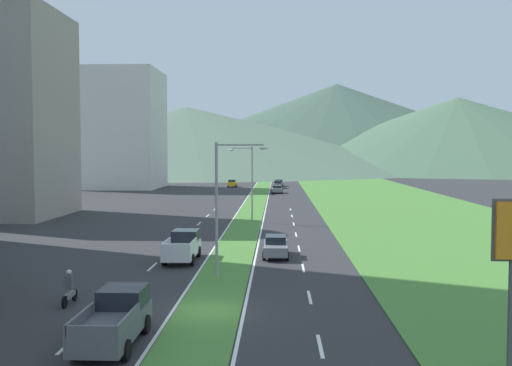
{
  "coord_description": "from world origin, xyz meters",
  "views": [
    {
      "loc": [
        3.38,
        -27.29,
        7.83
      ],
      "look_at": [
        0.48,
        48.59,
        3.57
      ],
      "focal_mm": 40.11,
      "sensor_mm": 36.0,
      "label": 1
    }
  ],
  "objects_px": {
    "car_1": "(279,183)",
    "car_2": "(232,183)",
    "pickup_truck_0": "(183,247)",
    "car_0": "(278,185)",
    "street_lamp_mid": "(249,179)",
    "car_3": "(277,189)",
    "pickup_truck_1": "(115,319)",
    "car_4": "(276,246)",
    "street_lamp_near": "(223,198)",
    "motorcycle_rider": "(69,290)"
  },
  "relations": [
    {
      "from": "car_2",
      "to": "pickup_truck_0",
      "type": "xyz_separation_m",
      "value": [
        3.14,
        -83.62,
        0.19
      ]
    },
    {
      "from": "car_3",
      "to": "car_4",
      "type": "distance_m",
      "value": 63.77
    },
    {
      "from": "car_0",
      "to": "car_3",
      "type": "height_order",
      "value": "car_0"
    },
    {
      "from": "car_0",
      "to": "street_lamp_mid",
      "type": "bearing_deg",
      "value": -3.09
    },
    {
      "from": "car_0",
      "to": "car_3",
      "type": "bearing_deg",
      "value": -0.54
    },
    {
      "from": "car_0",
      "to": "pickup_truck_1",
      "type": "xyz_separation_m",
      "value": [
        -6.63,
        -97.25,
        0.2
      ]
    },
    {
      "from": "pickup_truck_0",
      "to": "pickup_truck_1",
      "type": "height_order",
      "value": "same"
    },
    {
      "from": "car_3",
      "to": "pickup_truck_1",
      "type": "relative_size",
      "value": 0.8
    },
    {
      "from": "pickup_truck_1",
      "to": "motorcycle_rider",
      "type": "height_order",
      "value": "pickup_truck_1"
    },
    {
      "from": "car_2",
      "to": "pickup_truck_0",
      "type": "bearing_deg",
      "value": -177.85
    },
    {
      "from": "street_lamp_mid",
      "to": "car_1",
      "type": "relative_size",
      "value": 1.82
    },
    {
      "from": "car_4",
      "to": "motorcycle_rider",
      "type": "relative_size",
      "value": 2.23
    },
    {
      "from": "car_0",
      "to": "car_3",
      "type": "relative_size",
      "value": 1.1
    },
    {
      "from": "street_lamp_near",
      "to": "car_0",
      "type": "relative_size",
      "value": 1.77
    },
    {
      "from": "car_3",
      "to": "pickup_truck_0",
      "type": "height_order",
      "value": "pickup_truck_0"
    },
    {
      "from": "street_lamp_near",
      "to": "pickup_truck_1",
      "type": "height_order",
      "value": "street_lamp_near"
    },
    {
      "from": "pickup_truck_1",
      "to": "car_1",
      "type": "bearing_deg",
      "value": -3.78
    },
    {
      "from": "car_1",
      "to": "motorcycle_rider",
      "type": "xyz_separation_m",
      "value": [
        -10.87,
        -98.28,
        -0.02
      ]
    },
    {
      "from": "street_lamp_mid",
      "to": "car_2",
      "type": "distance_m",
      "value": 62.24
    },
    {
      "from": "street_lamp_mid",
      "to": "pickup_truck_1",
      "type": "distance_m",
      "value": 39.95
    },
    {
      "from": "street_lamp_near",
      "to": "car_4",
      "type": "bearing_deg",
      "value": 64.82
    },
    {
      "from": "street_lamp_mid",
      "to": "pickup_truck_1",
      "type": "bearing_deg",
      "value": -95.06
    },
    {
      "from": "street_lamp_near",
      "to": "car_1",
      "type": "distance_m",
      "value": 91.75
    },
    {
      "from": "street_lamp_near",
      "to": "car_1",
      "type": "xyz_separation_m",
      "value": [
        3.63,
        91.58,
        -4.14
      ]
    },
    {
      "from": "car_4",
      "to": "motorcycle_rider",
      "type": "distance_m",
      "value": 17.16
    },
    {
      "from": "car_3",
      "to": "pickup_truck_0",
      "type": "relative_size",
      "value": 0.8
    },
    {
      "from": "street_lamp_near",
      "to": "car_2",
      "type": "height_order",
      "value": "street_lamp_near"
    },
    {
      "from": "street_lamp_near",
      "to": "car_4",
      "type": "height_order",
      "value": "street_lamp_near"
    },
    {
      "from": "pickup_truck_1",
      "to": "motorcycle_rider",
      "type": "distance_m",
      "value": 6.99
    },
    {
      "from": "street_lamp_mid",
      "to": "pickup_truck_0",
      "type": "distance_m",
      "value": 22.52
    },
    {
      "from": "car_1",
      "to": "pickup_truck_1",
      "type": "relative_size",
      "value": 0.85
    },
    {
      "from": "car_2",
      "to": "motorcycle_rider",
      "type": "relative_size",
      "value": 2.07
    },
    {
      "from": "street_lamp_near",
      "to": "pickup_truck_0",
      "type": "relative_size",
      "value": 1.55
    },
    {
      "from": "car_0",
      "to": "car_1",
      "type": "height_order",
      "value": "car_0"
    },
    {
      "from": "car_0",
      "to": "car_3",
      "type": "distance_m",
      "value": 14.16
    },
    {
      "from": "car_1",
      "to": "car_2",
      "type": "height_order",
      "value": "car_2"
    },
    {
      "from": "car_4",
      "to": "pickup_truck_0",
      "type": "distance_m",
      "value": 6.85
    },
    {
      "from": "street_lamp_near",
      "to": "car_2",
      "type": "xyz_separation_m",
      "value": [
        -6.56,
        88.92,
        -4.1
      ]
    },
    {
      "from": "car_2",
      "to": "car_3",
      "type": "relative_size",
      "value": 0.96
    },
    {
      "from": "pickup_truck_0",
      "to": "motorcycle_rider",
      "type": "distance_m",
      "value": 12.59
    },
    {
      "from": "car_1",
      "to": "car_0",
      "type": "bearing_deg",
      "value": -2.03
    },
    {
      "from": "car_3",
      "to": "car_4",
      "type": "xyz_separation_m",
      "value": [
        -0.01,
        -63.77,
        0.05
      ]
    },
    {
      "from": "car_4",
      "to": "car_3",
      "type": "bearing_deg",
      "value": 179.99
    },
    {
      "from": "street_lamp_near",
      "to": "pickup_truck_0",
      "type": "bearing_deg",
      "value": 122.81
    },
    {
      "from": "car_0",
      "to": "pickup_truck_1",
      "type": "height_order",
      "value": "pickup_truck_1"
    },
    {
      "from": "pickup_truck_0",
      "to": "car_0",
      "type": "bearing_deg",
      "value": -4.89
    },
    {
      "from": "street_lamp_mid",
      "to": "street_lamp_near",
      "type": "bearing_deg",
      "value": -90.58
    },
    {
      "from": "car_1",
      "to": "car_2",
      "type": "relative_size",
      "value": 1.1
    },
    {
      "from": "street_lamp_near",
      "to": "car_4",
      "type": "xyz_separation_m",
      "value": [
        3.24,
        6.89,
        -4.12
      ]
    },
    {
      "from": "street_lamp_mid",
      "to": "motorcycle_rider",
      "type": "height_order",
      "value": "street_lamp_mid"
    }
  ]
}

